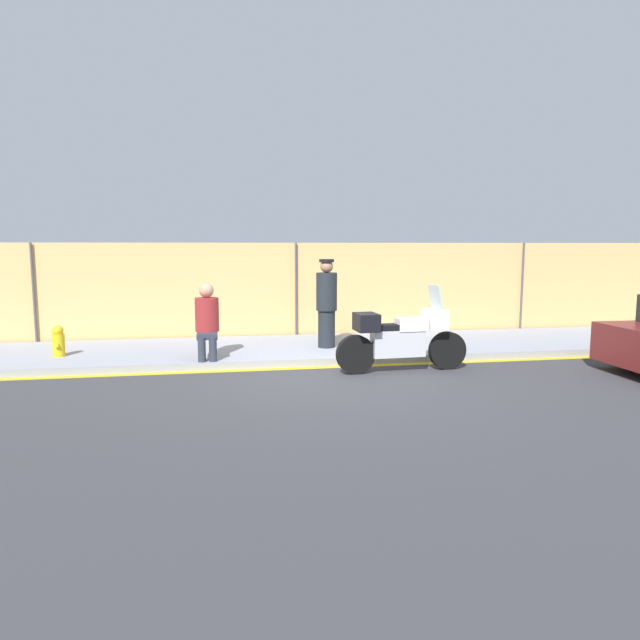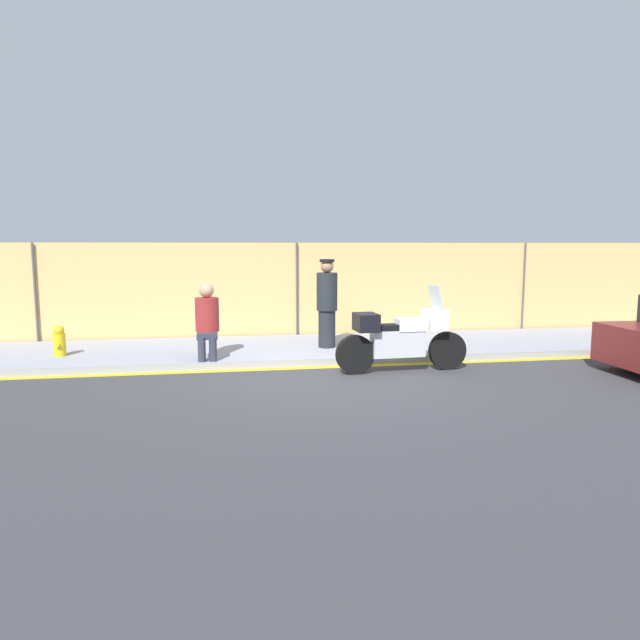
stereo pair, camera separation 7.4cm
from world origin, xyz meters
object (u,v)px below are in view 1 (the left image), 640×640
object	(u,v)px
fire_hydrant	(58,341)
officer_standing	(327,303)
motorcycle	(401,337)
person_seated_on_curb	(207,317)

from	to	relation	value
fire_hydrant	officer_standing	bearing A→B (deg)	0.99
officer_standing	motorcycle	bearing A→B (deg)	-61.88
motorcycle	fire_hydrant	xyz separation A→B (m)	(-6.01, 1.72, -0.18)
person_seated_on_curb	fire_hydrant	world-z (taller)	person_seated_on_curb
fire_hydrant	motorcycle	bearing A→B (deg)	-16.00
fire_hydrant	person_seated_on_curb	bearing A→B (deg)	-12.44
motorcycle	fire_hydrant	world-z (taller)	motorcycle
motorcycle	officer_standing	size ratio (longest dim) A/B	1.33
motorcycle	person_seated_on_curb	world-z (taller)	person_seated_on_curb
person_seated_on_curb	fire_hydrant	distance (m)	2.81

